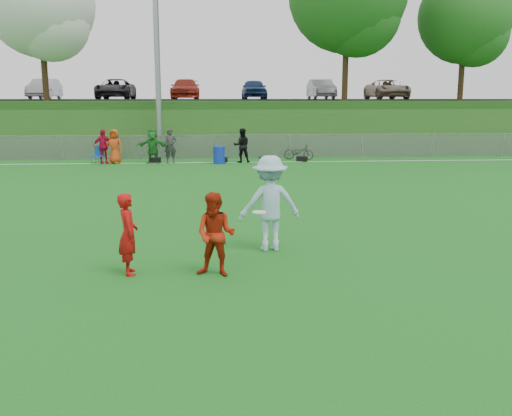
{
  "coord_description": "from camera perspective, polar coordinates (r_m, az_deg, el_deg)",
  "views": [
    {
      "loc": [
        -0.31,
        -10.59,
        3.2
      ],
      "look_at": [
        0.59,
        0.5,
        1.04
      ],
      "focal_mm": 40.0,
      "sensor_mm": 36.0,
      "label": 1
    }
  ],
  "objects": [
    {
      "name": "tree_green_far",
      "position": [
        40.33,
        20.43,
        17.1
      ],
      "size": [
        5.88,
        5.88,
        8.19
      ],
      "color": "black",
      "rests_on": "berm"
    },
    {
      "name": "recycling_bin",
      "position": [
        28.23,
        -3.72,
        5.31
      ],
      "size": [
        0.7,
        0.7,
        0.85
      ],
      "primitive_type": "cylinder",
      "rotation": [
        0.0,
        0.0,
        0.26
      ],
      "color": "#0F2BAB",
      "rests_on": "ground"
    },
    {
      "name": "light_pole",
      "position": [
        31.69,
        -9.94,
        17.16
      ],
      "size": [
        1.2,
        0.4,
        12.15
      ],
      "color": "gray",
      "rests_on": "ground"
    },
    {
      "name": "player_red_left",
      "position": [
        10.66,
        -12.67,
        -2.55
      ],
      "size": [
        0.48,
        0.62,
        1.51
      ],
      "primitive_type": "imported",
      "rotation": [
        0.0,
        0.0,
        1.8
      ],
      "color": "#AE0E0C",
      "rests_on": "ground"
    },
    {
      "name": "spectator_row",
      "position": [
        28.79,
        -9.69,
        6.13
      ],
      "size": [
        7.81,
        0.81,
        1.69
      ],
      "color": "red",
      "rests_on": "ground"
    },
    {
      "name": "player_red_center",
      "position": [
        10.33,
        -4.04,
        -2.67
      ],
      "size": [
        0.89,
        0.78,
        1.54
      ],
      "primitive_type": "imported",
      "rotation": [
        0.0,
        0.0,
        -0.3
      ],
      "color": "#A8200B",
      "rests_on": "ground"
    },
    {
      "name": "bicycle",
      "position": [
        30.08,
        4.31,
        5.62
      ],
      "size": [
        1.66,
        1.08,
        0.83
      ],
      "primitive_type": "imported",
      "rotation": [
        0.0,
        0.0,
        1.2
      ],
      "color": "#28282A",
      "rests_on": "ground"
    },
    {
      "name": "parking_lot",
      "position": [
        43.59,
        -4.32,
        10.74
      ],
      "size": [
        120.0,
        12.0,
        0.1
      ],
      "primitive_type": "cube",
      "color": "black",
      "rests_on": "berm"
    },
    {
      "name": "player_blue",
      "position": [
        12.02,
        1.39,
        0.47
      ],
      "size": [
        1.39,
        0.9,
        2.02
      ],
      "primitive_type": "imported",
      "rotation": [
        0.0,
        0.0,
        3.26
      ],
      "color": "#9AC3D6",
      "rests_on": "ground"
    },
    {
      "name": "camp_chair",
      "position": [
        29.17,
        -15.57,
        4.78
      ],
      "size": [
        0.62,
        0.63,
        0.86
      ],
      "rotation": [
        0.0,
        0.0,
        -0.36
      ],
      "color": "#0E46A0",
      "rests_on": "ground"
    },
    {
      "name": "frisbee",
      "position": [
        11.01,
        0.34,
        -0.43
      ],
      "size": [
        0.27,
        0.27,
        0.03
      ],
      "color": "white",
      "rests_on": "ground"
    },
    {
      "name": "gear_bags",
      "position": [
        28.88,
        -1.98,
        4.86
      ],
      "size": [
        7.99,
        0.54,
        0.26
      ],
      "color": "black",
      "rests_on": "ground"
    },
    {
      "name": "tree_white_flowering",
      "position": [
        37.12,
        -20.55,
        18.24
      ],
      "size": [
        6.3,
        6.3,
        8.78
      ],
      "color": "black",
      "rests_on": "berm"
    },
    {
      "name": "car_row",
      "position": [
        42.6,
        -5.93,
        11.75
      ],
      "size": [
        32.04,
        5.18,
        1.44
      ],
      "color": "white",
      "rests_on": "parking_lot"
    },
    {
      "name": "sideline_far",
      "position": [
        28.76,
        -4.01,
        4.57
      ],
      "size": [
        60.0,
        0.1,
        0.01
      ],
      "primitive_type": "cube",
      "color": "white",
      "rests_on": "ground"
    },
    {
      "name": "ground",
      "position": [
        11.06,
        -2.84,
        -5.85
      ],
      "size": [
        120.0,
        120.0,
        0.0
      ],
      "primitive_type": "plane",
      "color": "#145E13",
      "rests_on": "ground"
    },
    {
      "name": "berm",
      "position": [
        41.62,
        -4.27,
        8.6
      ],
      "size": [
        120.0,
        18.0,
        3.0
      ],
      "primitive_type": "cube",
      "color": "#1F4714",
      "rests_on": "ground"
    },
    {
      "name": "fence",
      "position": [
        30.69,
        -4.08,
        6.17
      ],
      "size": [
        58.0,
        0.06,
        1.3
      ],
      "color": "gray",
      "rests_on": "ground"
    }
  ]
}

